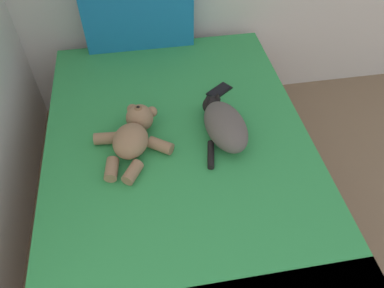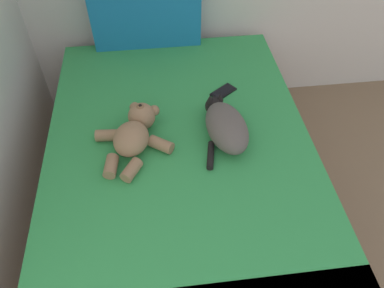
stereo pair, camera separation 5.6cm
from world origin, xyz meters
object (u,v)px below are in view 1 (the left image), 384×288
teddy_bear (133,135)px  cell_phone (219,91)px  bed (181,184)px  cat (224,124)px  patterned_cushion (138,12)px

teddy_bear → cell_phone: bearing=33.1°
bed → cell_phone: cell_phone is taller
bed → cat: 0.43m
cat → cell_phone: 0.34m
cat → teddy_bear: cat is taller
patterned_cushion → cell_phone: (0.40, -0.54, -0.23)m
cat → cell_phone: cat is taller
cat → cell_phone: bearing=80.8°
patterned_cushion → cat: patterned_cushion is taller
patterned_cushion → cat: 0.95m
patterned_cushion → cell_phone: 0.71m
bed → patterned_cushion: (-0.12, 0.93, 0.52)m
teddy_bear → cell_phone: (0.50, 0.32, -0.06)m
bed → cat: size_ratio=4.58×
patterned_cushion → cell_phone: bearing=-53.6°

